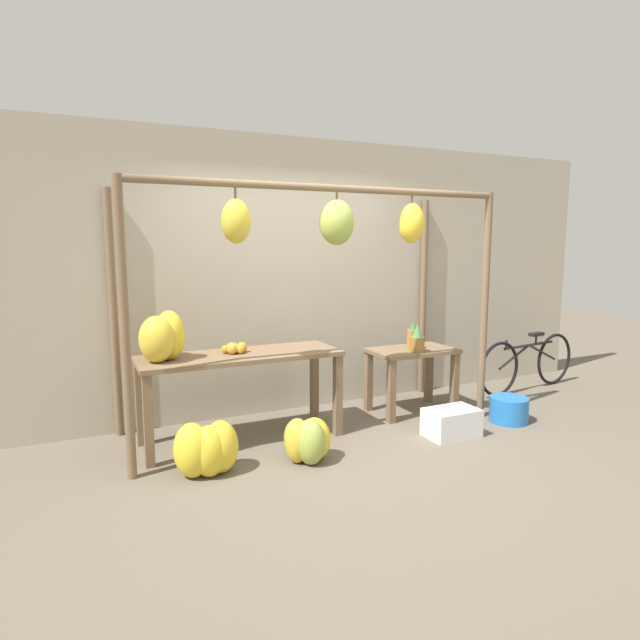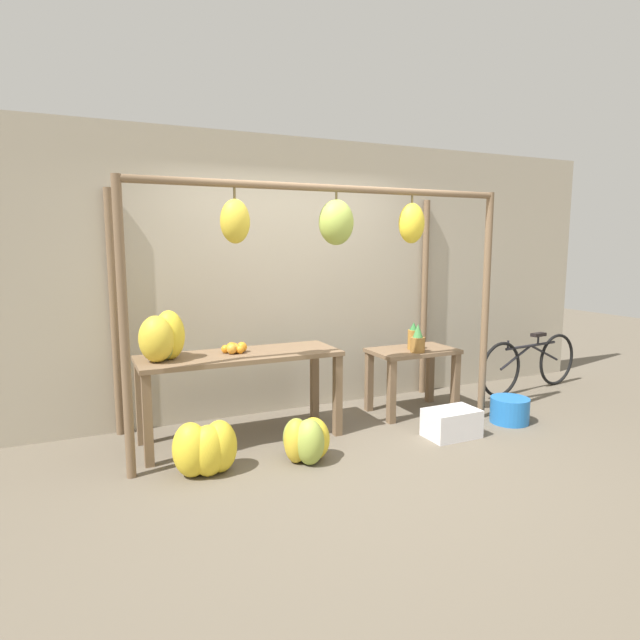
# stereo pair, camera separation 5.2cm
# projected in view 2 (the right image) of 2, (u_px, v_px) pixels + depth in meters

# --- Properties ---
(ground_plane) EXTENTS (20.00, 20.00, 0.00)m
(ground_plane) POSITION_uv_depth(u_px,v_px,m) (355.00, 460.00, 4.33)
(ground_plane) COLOR #665B4C
(shop_wall_back) EXTENTS (8.00, 0.08, 2.80)m
(shop_wall_back) POSITION_uv_depth(u_px,v_px,m) (286.00, 277.00, 5.50)
(shop_wall_back) COLOR #B2A893
(shop_wall_back) RESTS_ON ground_plane
(stall_awning) EXTENTS (3.42, 1.18, 2.22)m
(stall_awning) POSITION_uv_depth(u_px,v_px,m) (325.00, 254.00, 4.65)
(stall_awning) COLOR brown
(stall_awning) RESTS_ON ground_plane
(display_table_main) EXTENTS (1.76, 0.61, 0.79)m
(display_table_main) POSITION_uv_depth(u_px,v_px,m) (240.00, 367.00, 4.69)
(display_table_main) COLOR brown
(display_table_main) RESTS_ON ground_plane
(display_table_side) EXTENTS (0.87, 0.53, 0.67)m
(display_table_side) POSITION_uv_depth(u_px,v_px,m) (412.00, 363.00, 5.51)
(display_table_side) COLOR brown
(display_table_side) RESTS_ON ground_plane
(banana_pile_on_table) EXTENTS (0.48, 0.56, 0.41)m
(banana_pile_on_table) POSITION_uv_depth(u_px,v_px,m) (161.00, 338.00, 4.40)
(banana_pile_on_table) COLOR yellow
(banana_pile_on_table) RESTS_ON display_table_main
(orange_pile) EXTENTS (0.23, 0.16, 0.09)m
(orange_pile) POSITION_uv_depth(u_px,v_px,m) (234.00, 348.00, 4.69)
(orange_pile) COLOR orange
(orange_pile) RESTS_ON display_table_main
(pineapple_cluster) EXTENTS (0.18, 0.27, 0.29)m
(pineapple_cluster) POSITION_uv_depth(u_px,v_px,m) (416.00, 339.00, 5.38)
(pineapple_cluster) COLOR #A3702D
(pineapple_cluster) RESTS_ON display_table_side
(banana_pile_ground_left) EXTENTS (0.59, 0.42, 0.42)m
(banana_pile_ground_left) POSITION_uv_depth(u_px,v_px,m) (205.00, 449.00, 4.05)
(banana_pile_ground_left) COLOR yellow
(banana_pile_ground_left) RESTS_ON ground_plane
(banana_pile_ground_right) EXTENTS (0.44, 0.49, 0.37)m
(banana_pile_ground_right) POSITION_uv_depth(u_px,v_px,m) (305.00, 440.00, 4.30)
(banana_pile_ground_right) COLOR yellow
(banana_pile_ground_right) RESTS_ON ground_plane
(fruit_crate_white) EXTENTS (0.48, 0.31, 0.25)m
(fruit_crate_white) POSITION_uv_depth(u_px,v_px,m) (452.00, 423.00, 4.84)
(fruit_crate_white) COLOR silver
(fruit_crate_white) RESTS_ON ground_plane
(blue_bucket) EXTENTS (0.37, 0.37, 0.25)m
(blue_bucket) POSITION_uv_depth(u_px,v_px,m) (510.00, 410.00, 5.23)
(blue_bucket) COLOR blue
(blue_bucket) RESTS_ON ground_plane
(parked_bicycle) EXTENTS (1.65, 0.23, 0.69)m
(parked_bicycle) POSITION_uv_depth(u_px,v_px,m) (530.00, 363.00, 6.33)
(parked_bicycle) COLOR black
(parked_bicycle) RESTS_ON ground_plane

